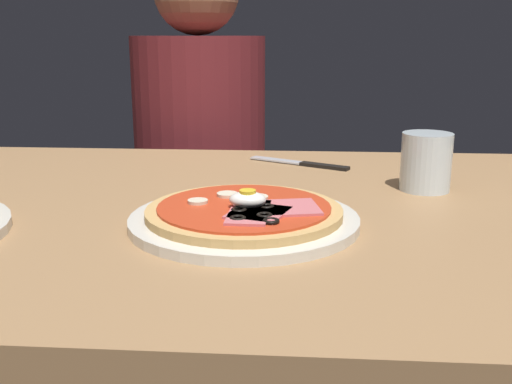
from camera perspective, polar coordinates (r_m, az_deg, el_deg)
The scene contains 5 objects.
dining_table at distance 0.86m, azimuth 1.35°, elevation -8.75°, with size 1.28×0.80×0.76m.
pizza_foreground at distance 0.73m, azimuth -1.08°, elevation -2.27°, with size 0.28×0.28×0.05m.
water_glass_near at distance 0.93m, azimuth 15.81°, elevation 2.41°, with size 0.07×0.07×0.09m.
knife at distance 1.07m, azimuth 4.65°, elevation 2.70°, with size 0.18×0.11×0.01m.
diner_person at distance 1.53m, azimuth -5.19°, elevation -1.37°, with size 0.32×0.32×1.18m.
Camera 1 is at (0.04, -0.79, 0.98)m, focal length 42.15 mm.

